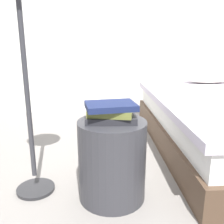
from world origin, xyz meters
TOP-DOWN VIEW (x-y plane):
  - ground_plane at (0.00, 0.00)m, footprint 8.00×8.00m
  - wall_back at (0.00, 2.00)m, footprint 7.00×0.08m
  - side_table at (0.00, 0.00)m, footprint 0.40×0.40m
  - book_charcoal at (-0.01, 0.00)m, footprint 0.29×0.18m
  - book_olive at (-0.01, 0.01)m, footprint 0.27×0.22m
  - book_navy at (-0.01, -0.01)m, footprint 0.30×0.24m

SIDE VIEW (x-z plane):
  - ground_plane at x=0.00m, z-range 0.00..0.00m
  - side_table at x=0.00m, z-range 0.00..0.49m
  - book_charcoal at x=-0.01m, z-range 0.49..0.53m
  - book_olive at x=-0.01m, z-range 0.53..0.57m
  - book_navy at x=-0.01m, z-range 0.57..0.60m
  - wall_back at x=0.00m, z-range 0.00..2.60m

